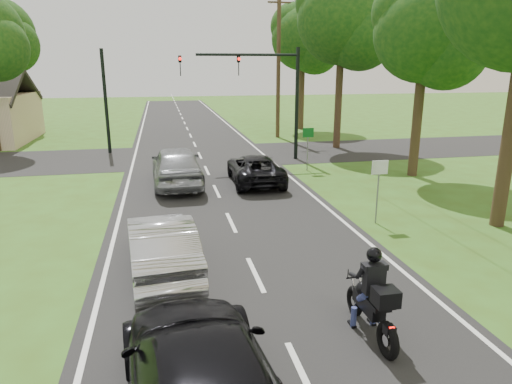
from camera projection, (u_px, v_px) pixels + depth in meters
ground at (255, 275)px, 11.41m from camera, size 140.00×140.00×0.00m
road at (211, 180)px, 20.84m from camera, size 8.00×100.00×0.01m
cross_road at (200, 156)px, 26.50m from camera, size 60.00×7.00×0.01m
motorcycle_rider at (373, 302)px, 8.65m from camera, size 0.60×2.12×1.83m
dark_suv at (255, 169)px, 20.19m from camera, size 2.24×4.63×1.27m
silver_sedan at (161, 245)px, 11.34m from camera, size 1.94×4.54×1.46m
silver_suv at (177, 165)px, 19.72m from camera, size 2.20×5.18×1.75m
dark_car_behind at (203, 382)px, 6.38m from camera, size 2.60×5.46×1.54m
traffic_signal at (264, 84)px, 24.16m from camera, size 6.38×0.44×6.00m
signal_pole_far at (106, 102)px, 26.57m from camera, size 0.20×0.20×6.00m
utility_pole_far at (278, 65)px, 32.02m from camera, size 1.60×0.28×10.00m
sign_white at (379, 176)px, 14.72m from camera, size 0.55×0.07×2.12m
sign_green at (308, 139)px, 22.30m from camera, size 0.55×0.07×2.12m
tree_row_c at (433, 38)px, 19.96m from camera, size 4.80×4.65×8.76m
tree_row_d at (348, 24)px, 27.02m from camera, size 5.76×5.58×10.45m
tree_row_e at (307, 42)px, 35.76m from camera, size 5.28×5.12×9.61m
tree_left_far at (2, 37)px, 34.89m from camera, size 5.76×5.58×10.14m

